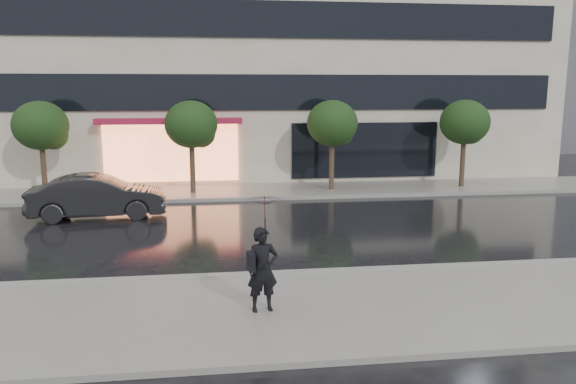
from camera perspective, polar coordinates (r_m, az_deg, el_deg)
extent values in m
plane|color=black|center=(14.66, 0.90, -7.29)|extent=(120.00, 120.00, 0.00)
cube|color=slate|center=(11.63, 3.27, -11.85)|extent=(60.00, 4.50, 0.12)
cube|color=slate|center=(24.55, -2.57, 0.11)|extent=(60.00, 3.50, 0.12)
cube|color=gray|center=(13.70, 1.51, -8.27)|extent=(60.00, 0.25, 0.14)
cube|color=gray|center=(22.83, -2.19, -0.65)|extent=(60.00, 0.25, 0.14)
cube|color=beige|center=(32.20, -3.95, 18.54)|extent=(30.00, 12.00, 18.00)
cube|color=black|center=(25.83, -2.97, 10.08)|extent=(28.00, 0.12, 1.60)
cube|color=black|center=(26.01, -3.04, 17.15)|extent=(28.00, 0.12, 1.60)
cube|color=#FF8C59|center=(25.97, -11.77, 3.91)|extent=(6.00, 0.10, 2.60)
cube|color=maroon|center=(25.52, -11.94, 7.06)|extent=(6.40, 0.70, 0.25)
cube|color=black|center=(26.85, 7.81, 4.24)|extent=(7.00, 0.10, 2.60)
cube|color=#4C4C54|center=(50.46, 27.12, 13.37)|extent=(12.00, 12.00, 16.00)
cylinder|color=#33261C|center=(25.04, -23.53, 1.86)|extent=(0.22, 0.22, 2.20)
ellipsoid|color=black|center=(24.85, -23.85, 6.19)|extent=(2.20, 2.20, 1.98)
sphere|color=black|center=(24.96, -22.77, 5.36)|extent=(1.20, 1.20, 1.20)
cylinder|color=#33261C|center=(24.07, -9.68, 2.27)|extent=(0.22, 0.22, 2.20)
ellipsoid|color=black|center=(23.88, -9.82, 6.79)|extent=(2.20, 2.20, 1.98)
sphere|color=black|center=(24.09, -8.81, 5.90)|extent=(1.20, 1.20, 1.20)
cylinder|color=#33261C|center=(24.57, 4.46, 2.56)|extent=(0.22, 0.22, 2.20)
ellipsoid|color=black|center=(24.38, 4.52, 6.98)|extent=(2.20, 2.20, 1.98)
sphere|color=black|center=(24.69, 5.32, 6.08)|extent=(1.20, 1.20, 1.20)
cylinder|color=#33261C|center=(26.46, 17.29, 2.68)|extent=(0.22, 0.22, 2.20)
ellipsoid|color=black|center=(26.29, 17.52, 6.79)|extent=(2.20, 2.20, 1.98)
sphere|color=black|center=(26.66, 18.07, 5.94)|extent=(1.20, 1.20, 1.20)
imported|color=black|center=(20.65, -18.73, -0.43)|extent=(4.74, 1.98, 1.53)
imported|color=black|center=(11.14, -2.59, -7.88)|extent=(0.68, 0.50, 1.69)
imported|color=#320914|center=(10.87, -2.35, -2.42)|extent=(1.03, 1.04, 0.82)
cylinder|color=black|center=(10.98, -2.33, -4.78)|extent=(0.02, 0.02, 0.85)
cube|color=black|center=(10.97, -3.79, -7.07)|extent=(0.16, 0.33, 0.36)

